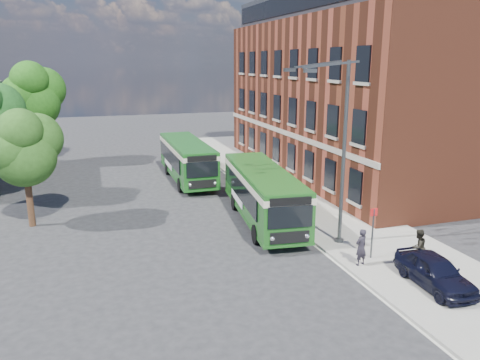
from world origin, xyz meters
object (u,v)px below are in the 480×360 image
object	(u,v)px
bus_front	(263,190)
bus_rear	(187,157)
parked_car	(435,271)
street_lamp	(337,151)

from	to	relation	value
bus_front	bus_rear	distance (m)	10.91
bus_front	parked_car	size ratio (longest dim) A/B	2.75
street_lamp	bus_front	distance (m)	5.79
street_lamp	bus_rear	bearing A→B (deg)	105.55
parked_car	bus_rear	bearing A→B (deg)	108.60
bus_front	bus_rear	size ratio (longest dim) A/B	1.03
street_lamp	bus_rear	size ratio (longest dim) A/B	0.87
bus_front	parked_car	world-z (taller)	bus_front
bus_rear	parked_car	distance (m)	21.49
bus_rear	bus_front	bearing A→B (deg)	-78.46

